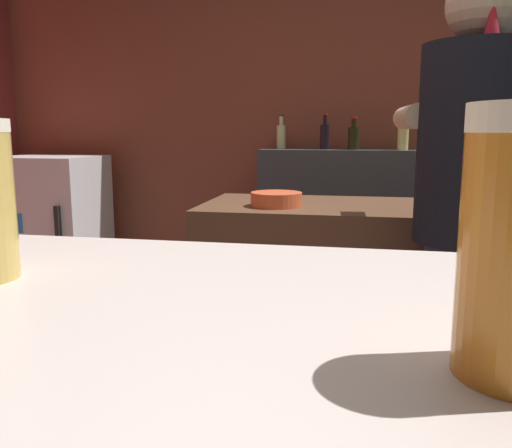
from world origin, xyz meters
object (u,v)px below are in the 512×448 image
(bottle_soy, at_px, (325,135))
(bartender, at_px, (470,208))
(mini_fridge, at_px, (55,235))
(mixing_bowl, at_px, (276,199))
(bottle_vinegar, at_px, (403,134))
(bottle_olive_oil, at_px, (281,135))
(bottle_hot_sauce, at_px, (354,137))

(bottle_soy, bearing_deg, bartender, -70.61)
(mini_fridge, height_order, mixing_bowl, mini_fridge)
(bottle_vinegar, bearing_deg, bottle_olive_oil, 167.69)
(bottle_vinegar, height_order, bottle_soy, bottle_vinegar)
(mini_fridge, distance_m, bottle_olive_oil, 1.65)
(bottle_olive_oil, bearing_deg, mixing_bowl, -82.43)
(bartender, bearing_deg, bottle_vinegar, 0.48)
(mini_fridge, height_order, bottle_hot_sauce, bottle_hot_sauce)
(bartender, distance_m, bottle_hot_sauce, 1.61)
(bartender, xyz_separation_m, mixing_bowl, (-0.67, 0.35, -0.03))
(bartender, height_order, mixing_bowl, bartender)
(bottle_olive_oil, distance_m, bottle_soy, 0.29)
(mini_fridge, relative_size, bottle_soy, 4.85)
(mini_fridge, bearing_deg, mixing_bowl, -32.88)
(mini_fridge, bearing_deg, bottle_olive_oil, 9.10)
(mini_fridge, distance_m, bottle_vinegar, 2.33)
(bottle_vinegar, distance_m, bottle_hot_sauce, 0.29)
(bartender, distance_m, mixing_bowl, 0.75)
(mixing_bowl, xyz_separation_m, bottle_vinegar, (0.57, 1.15, 0.25))
(bottle_hot_sauce, bearing_deg, bottle_vinegar, -8.48)
(mixing_bowl, bearing_deg, bottle_soy, 85.02)
(bottle_vinegar, relative_size, bottle_hot_sauce, 1.26)
(bartender, height_order, bottle_olive_oil, bartender)
(bottle_vinegar, bearing_deg, bartender, -86.25)
(bottle_olive_oil, height_order, bottle_soy, bottle_soy)
(mini_fridge, height_order, bartender, bartender)
(mini_fridge, bearing_deg, bartender, -31.52)
(mini_fridge, height_order, bottle_soy, bottle_soy)
(bottle_hot_sauce, bearing_deg, bartender, -76.10)
(mixing_bowl, distance_m, bottle_vinegar, 1.31)
(mini_fridge, bearing_deg, bottle_vinegar, 1.97)
(mini_fridge, bearing_deg, bottle_soy, 5.02)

